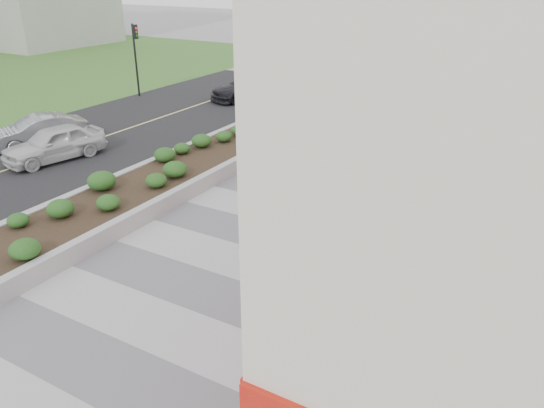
{
  "coord_description": "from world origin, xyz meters",
  "views": [
    {
      "loc": [
        6.56,
        -6.8,
        7.2
      ],
      "look_at": [
        -0.23,
        4.98,
        1.1
      ],
      "focal_mm": 35.0,
      "sensor_mm": 36.0,
      "label": 1
    }
  ],
  "objects": [
    {
      "name": "manhole_cover",
      "position": [
        0.5,
        3.0,
        0.0
      ],
      "size": [
        0.44,
        0.44,
        0.01
      ],
      "primitive_type": "cylinder",
      "color": "#595654",
      "rests_on": "ground"
    },
    {
      "name": "car_white",
      "position": [
        -11.29,
        6.55,
        0.69
      ],
      "size": [
        2.51,
        4.32,
        1.38
      ],
      "primitive_type": "imported",
      "rotation": [
        0.0,
        0.0,
        -0.23
      ],
      "color": "silver",
      "rests_on": "ground"
    },
    {
      "name": "planter",
      "position": [
        -5.5,
        7.0,
        0.42
      ],
      "size": [
        3.0,
        18.0,
        0.9
      ],
      "color": "#9E9EA0",
      "rests_on": "ground"
    },
    {
      "name": "ground",
      "position": [
        0.0,
        0.0,
        0.0
      ],
      "size": [
        160.0,
        160.0,
        0.0
      ],
      "primitive_type": "plane",
      "color": "gray",
      "rests_on": "ground"
    },
    {
      "name": "walkway",
      "position": [
        0.0,
        3.0,
        0.01
      ],
      "size": [
        8.0,
        36.0,
        0.01
      ],
      "primitive_type": "cube",
      "color": "#A8A8AD",
      "rests_on": "ground"
    },
    {
      "name": "car_silver",
      "position": [
        -13.4,
        7.44,
        0.66
      ],
      "size": [
        2.85,
        4.27,
        1.33
      ],
      "primitive_type": "imported",
      "rotation": [
        0.0,
        0.0,
        -0.39
      ],
      "color": "#95979B",
      "rests_on": "ground"
    },
    {
      "name": "street",
      "position": [
        -12.0,
        7.0,
        0.0
      ],
      "size": [
        10.0,
        40.0,
        0.0
      ],
      "primitive_type": "cube",
      "color": "black",
      "rests_on": "ground"
    },
    {
      "name": "car_dark",
      "position": [
        -10.27,
        19.74,
        0.71
      ],
      "size": [
        3.84,
        5.3,
        1.43
      ],
      "primitive_type": "imported",
      "rotation": [
        0.0,
        0.0,
        -0.42
      ],
      "color": "black",
      "rests_on": "ground"
    },
    {
      "name": "skateboarder",
      "position": [
        0.85,
        11.81,
        0.68
      ],
      "size": [
        0.49,
        0.74,
        1.33
      ],
      "rotation": [
        0.0,
        0.0,
        0.17
      ],
      "color": "beige",
      "rests_on": "ground"
    },
    {
      "name": "traffic_signal_near",
      "position": [
        -7.23,
        17.5,
        2.76
      ],
      "size": [
        0.33,
        0.28,
        4.2
      ],
      "color": "black",
      "rests_on": "ground"
    },
    {
      "name": "traffic_signal_far",
      "position": [
        -16.43,
        17.0,
        2.76
      ],
      "size": [
        0.33,
        0.28,
        4.2
      ],
      "color": "black",
      "rests_on": "ground"
    }
  ]
}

